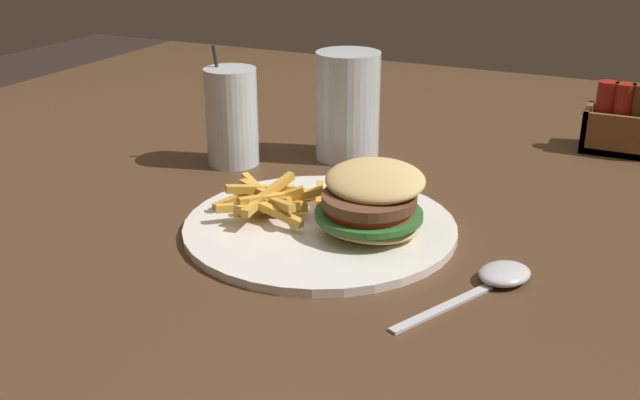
% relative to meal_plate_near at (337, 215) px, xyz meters
% --- Properties ---
extents(dining_table, '(1.62, 1.42, 0.72)m').
position_rel_meal_plate_near_xyz_m(dining_table, '(-0.10, 0.23, -0.09)').
color(dining_table, '#4C331E').
rests_on(dining_table, ground_plane).
extents(meal_plate_near, '(0.32, 0.32, 0.09)m').
position_rel_meal_plate_near_xyz_m(meal_plate_near, '(0.00, 0.00, 0.00)').
color(meal_plate_near, white).
rests_on(meal_plate_near, dining_table).
extents(beer_glass, '(0.09, 0.09, 0.16)m').
position_rel_meal_plate_near_xyz_m(beer_glass, '(-0.10, 0.26, 0.05)').
color(beer_glass, silver).
rests_on(beer_glass, dining_table).
extents(juice_glass, '(0.07, 0.07, 0.17)m').
position_rel_meal_plate_near_xyz_m(juice_glass, '(-0.24, 0.16, 0.04)').
color(juice_glass, silver).
rests_on(juice_glass, dining_table).
extents(spoon, '(0.11, 0.18, 0.02)m').
position_rel_meal_plate_near_xyz_m(spoon, '(0.20, -0.04, -0.02)').
color(spoon, silver).
rests_on(spoon, dining_table).
extents(condiment_caddy, '(0.10, 0.07, 0.11)m').
position_rel_meal_plate_near_xyz_m(condiment_caddy, '(0.26, 0.46, 0.02)').
color(condiment_caddy, brown).
rests_on(condiment_caddy, dining_table).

